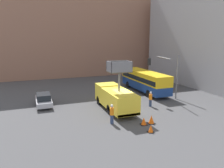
{
  "coord_description": "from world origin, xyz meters",
  "views": [
    {
      "loc": [
        -9.67,
        -21.09,
        7.95
      ],
      "look_at": [
        -0.91,
        1.91,
        2.82
      ],
      "focal_mm": 35.0,
      "sensor_mm": 36.0,
      "label": 1
    }
  ],
  "objects_px": {
    "road_worker_directing": "(150,99)",
    "traffic_cone_mid_road": "(144,121)",
    "utility_truck": "(115,97)",
    "road_worker_near_truck": "(112,114)",
    "traffic_light_pole": "(167,70)",
    "traffic_cone_near_truck": "(151,129)",
    "traffic_cone_far_side": "(151,120)",
    "city_bus": "(145,80)",
    "parked_car_curbside": "(44,100)"
  },
  "relations": [
    {
      "from": "road_worker_near_truck",
      "to": "road_worker_directing",
      "type": "distance_m",
      "value": 7.11
    },
    {
      "from": "traffic_cone_near_truck",
      "to": "parked_car_curbside",
      "type": "distance_m",
      "value": 13.88
    },
    {
      "from": "traffic_cone_near_truck",
      "to": "parked_car_curbside",
      "type": "xyz_separation_m",
      "value": [
        -8.13,
        11.24,
        0.47
      ]
    },
    {
      "from": "road_worker_directing",
      "to": "city_bus",
      "type": "bearing_deg",
      "value": -30.98
    },
    {
      "from": "utility_truck",
      "to": "road_worker_directing",
      "type": "distance_m",
      "value": 4.48
    },
    {
      "from": "utility_truck",
      "to": "traffic_cone_near_truck",
      "type": "bearing_deg",
      "value": -84.38
    },
    {
      "from": "traffic_cone_near_truck",
      "to": "traffic_cone_mid_road",
      "type": "height_order",
      "value": "traffic_cone_mid_road"
    },
    {
      "from": "city_bus",
      "to": "traffic_cone_near_truck",
      "type": "distance_m",
      "value": 15.01
    },
    {
      "from": "city_bus",
      "to": "road_worker_near_truck",
      "type": "bearing_deg",
      "value": 144.18
    },
    {
      "from": "utility_truck",
      "to": "city_bus",
      "type": "relative_size",
      "value": 0.7
    },
    {
      "from": "traffic_cone_near_truck",
      "to": "traffic_cone_far_side",
      "type": "relative_size",
      "value": 0.82
    },
    {
      "from": "utility_truck",
      "to": "traffic_cone_mid_road",
      "type": "distance_m",
      "value": 5.24
    },
    {
      "from": "traffic_light_pole",
      "to": "road_worker_near_truck",
      "type": "xyz_separation_m",
      "value": [
        -9.7,
        -5.38,
        -3.04
      ]
    },
    {
      "from": "road_worker_directing",
      "to": "traffic_cone_near_truck",
      "type": "bearing_deg",
      "value": 142.33
    },
    {
      "from": "traffic_cone_near_truck",
      "to": "traffic_cone_far_side",
      "type": "xyz_separation_m",
      "value": [
        1.09,
        1.74,
        0.07
      ]
    },
    {
      "from": "road_worker_directing",
      "to": "traffic_cone_far_side",
      "type": "xyz_separation_m",
      "value": [
        -2.68,
        -4.72,
        -0.53
      ]
    },
    {
      "from": "city_bus",
      "to": "traffic_light_pole",
      "type": "relative_size",
      "value": 1.83
    },
    {
      "from": "city_bus",
      "to": "traffic_cone_mid_road",
      "type": "distance_m",
      "value": 13.39
    },
    {
      "from": "road_worker_directing",
      "to": "traffic_cone_far_side",
      "type": "distance_m",
      "value": 5.45
    },
    {
      "from": "city_bus",
      "to": "road_worker_directing",
      "type": "bearing_deg",
      "value": 162.47
    },
    {
      "from": "traffic_cone_mid_road",
      "to": "utility_truck",
      "type": "bearing_deg",
      "value": 100.28
    },
    {
      "from": "parked_car_curbside",
      "to": "traffic_cone_near_truck",
      "type": "bearing_deg",
      "value": -54.13
    },
    {
      "from": "traffic_cone_near_truck",
      "to": "parked_car_curbside",
      "type": "bearing_deg",
      "value": 125.87
    },
    {
      "from": "road_worker_near_truck",
      "to": "traffic_cone_far_side",
      "type": "relative_size",
      "value": 2.41
    },
    {
      "from": "traffic_light_pole",
      "to": "traffic_cone_mid_road",
      "type": "xyz_separation_m",
      "value": [
        -7.0,
        -6.7,
        -3.67
      ]
    },
    {
      "from": "traffic_light_pole",
      "to": "road_worker_near_truck",
      "type": "bearing_deg",
      "value": -150.99
    },
    {
      "from": "traffic_cone_mid_road",
      "to": "traffic_cone_far_side",
      "type": "xyz_separation_m",
      "value": [
        0.84,
        0.04,
        0.04
      ]
    },
    {
      "from": "traffic_cone_mid_road",
      "to": "parked_car_curbside",
      "type": "distance_m",
      "value": 12.7
    },
    {
      "from": "traffic_light_pole",
      "to": "road_worker_directing",
      "type": "xyz_separation_m",
      "value": [
        -3.47,
        -1.95,
        -3.1
      ]
    },
    {
      "from": "utility_truck",
      "to": "road_worker_near_truck",
      "type": "bearing_deg",
      "value": -115.85
    },
    {
      "from": "road_worker_near_truck",
      "to": "traffic_cone_mid_road",
      "type": "height_order",
      "value": "road_worker_near_truck"
    },
    {
      "from": "traffic_light_pole",
      "to": "traffic_cone_far_side",
      "type": "distance_m",
      "value": 9.77
    },
    {
      "from": "utility_truck",
      "to": "parked_car_curbside",
      "type": "distance_m",
      "value": 8.76
    },
    {
      "from": "traffic_light_pole",
      "to": "traffic_cone_mid_road",
      "type": "distance_m",
      "value": 10.36
    },
    {
      "from": "traffic_cone_near_truck",
      "to": "utility_truck",
      "type": "bearing_deg",
      "value": 95.62
    },
    {
      "from": "traffic_cone_mid_road",
      "to": "traffic_cone_near_truck",
      "type": "bearing_deg",
      "value": -98.31
    },
    {
      "from": "traffic_light_pole",
      "to": "traffic_cone_near_truck",
      "type": "distance_m",
      "value": 11.7
    },
    {
      "from": "road_worker_directing",
      "to": "traffic_cone_near_truck",
      "type": "height_order",
      "value": "road_worker_directing"
    },
    {
      "from": "utility_truck",
      "to": "road_worker_directing",
      "type": "height_order",
      "value": "utility_truck"
    },
    {
      "from": "traffic_cone_mid_road",
      "to": "traffic_light_pole",
      "type": "bearing_deg",
      "value": 43.77
    },
    {
      "from": "traffic_light_pole",
      "to": "traffic_cone_mid_road",
      "type": "bearing_deg",
      "value": -136.23
    },
    {
      "from": "city_bus",
      "to": "road_worker_near_truck",
      "type": "distance_m",
      "value": 13.84
    },
    {
      "from": "road_worker_directing",
      "to": "traffic_cone_mid_road",
      "type": "height_order",
      "value": "road_worker_directing"
    },
    {
      "from": "traffic_cone_far_side",
      "to": "road_worker_near_truck",
      "type": "bearing_deg",
      "value": 160.09
    },
    {
      "from": "traffic_light_pole",
      "to": "traffic_cone_near_truck",
      "type": "relative_size",
      "value": 8.92
    },
    {
      "from": "utility_truck",
      "to": "traffic_cone_mid_road",
      "type": "xyz_separation_m",
      "value": [
        0.91,
        -5.02,
        -1.18
      ]
    },
    {
      "from": "road_worker_near_truck",
      "to": "road_worker_directing",
      "type": "relative_size",
      "value": 1.05
    },
    {
      "from": "traffic_cone_near_truck",
      "to": "traffic_cone_mid_road",
      "type": "relative_size",
      "value": 0.91
    },
    {
      "from": "road_worker_directing",
      "to": "traffic_cone_near_truck",
      "type": "xyz_separation_m",
      "value": [
        -3.77,
        -6.46,
        -0.6
      ]
    },
    {
      "from": "traffic_cone_near_truck",
      "to": "traffic_cone_mid_road",
      "type": "distance_m",
      "value": 1.72
    }
  ]
}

